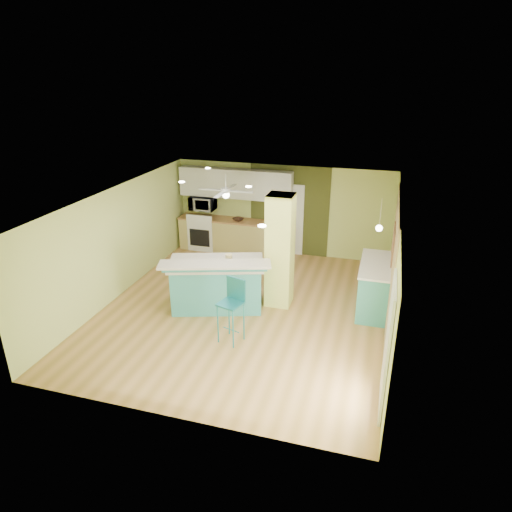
% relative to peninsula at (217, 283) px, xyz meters
% --- Properties ---
extents(floor, '(6.00, 7.00, 0.01)m').
position_rel_peninsula_xyz_m(floor, '(0.61, 0.05, -0.57)').
color(floor, olive).
rests_on(floor, ground).
extents(ceiling, '(6.00, 7.00, 0.01)m').
position_rel_peninsula_xyz_m(ceiling, '(0.61, 0.05, 1.94)').
color(ceiling, white).
rests_on(ceiling, wall_back).
extents(wall_back, '(6.00, 0.01, 2.50)m').
position_rel_peninsula_xyz_m(wall_back, '(0.61, 3.56, 0.69)').
color(wall_back, '#C6D472').
rests_on(wall_back, floor).
extents(wall_front, '(6.00, 0.01, 2.50)m').
position_rel_peninsula_xyz_m(wall_front, '(0.61, -3.45, 0.69)').
color(wall_front, '#C6D472').
rests_on(wall_front, floor).
extents(wall_left, '(0.01, 7.00, 2.50)m').
position_rel_peninsula_xyz_m(wall_left, '(-2.39, 0.05, 0.69)').
color(wall_left, '#C6D472').
rests_on(wall_left, floor).
extents(wall_right, '(0.01, 7.00, 2.50)m').
position_rel_peninsula_xyz_m(wall_right, '(3.62, 0.05, 0.69)').
color(wall_right, '#C6D472').
rests_on(wall_right, floor).
extents(wood_panel, '(0.02, 3.40, 2.50)m').
position_rel_peninsula_xyz_m(wood_panel, '(3.60, 0.65, 0.69)').
color(wood_panel, '#9B8359').
rests_on(wood_panel, floor).
extents(olive_accent, '(2.20, 0.02, 2.50)m').
position_rel_peninsula_xyz_m(olive_accent, '(0.81, 3.54, 0.69)').
color(olive_accent, '#41461C').
rests_on(olive_accent, floor).
extents(interior_door, '(0.82, 0.05, 2.00)m').
position_rel_peninsula_xyz_m(interior_door, '(0.81, 3.51, 0.44)').
color(interior_door, white).
rests_on(interior_door, floor).
extents(french_door, '(0.04, 1.08, 2.10)m').
position_rel_peninsula_xyz_m(french_door, '(3.58, -2.25, 0.49)').
color(french_door, silver).
rests_on(french_door, floor).
extents(column, '(0.55, 0.55, 2.50)m').
position_rel_peninsula_xyz_m(column, '(1.26, 0.55, 0.69)').
color(column, '#D7E168').
rests_on(column, floor).
extents(kitchen_run, '(3.25, 0.63, 0.94)m').
position_rel_peninsula_xyz_m(kitchen_run, '(-0.69, 3.25, -0.09)').
color(kitchen_run, tan).
rests_on(kitchen_run, floor).
extents(stove, '(0.76, 0.66, 1.08)m').
position_rel_peninsula_xyz_m(stove, '(-1.64, 3.24, -0.11)').
color(stove, white).
rests_on(stove, floor).
extents(upper_cabinets, '(3.20, 0.34, 0.80)m').
position_rel_peninsula_xyz_m(upper_cabinets, '(-0.69, 3.37, 1.39)').
color(upper_cabinets, silver).
rests_on(upper_cabinets, wall_back).
extents(microwave, '(0.70, 0.48, 0.39)m').
position_rel_peninsula_xyz_m(microwave, '(-1.64, 3.25, 0.79)').
color(microwave, white).
rests_on(microwave, wall_back).
extents(ceiling_fan, '(1.41, 1.41, 0.61)m').
position_rel_peninsula_xyz_m(ceiling_fan, '(-0.49, 2.05, 1.51)').
color(ceiling_fan, white).
rests_on(ceiling_fan, ceiling).
extents(pendant_lamp, '(0.14, 0.14, 0.69)m').
position_rel_peninsula_xyz_m(pendant_lamp, '(3.26, 0.80, 1.32)').
color(pendant_lamp, white).
rests_on(pendant_lamp, ceiling).
extents(wall_decor, '(0.03, 0.90, 0.70)m').
position_rel_peninsula_xyz_m(wall_decor, '(3.58, 0.85, 0.99)').
color(wall_decor, brown).
rests_on(wall_decor, wood_panel).
extents(peninsula, '(2.41, 1.80, 1.22)m').
position_rel_peninsula_xyz_m(peninsula, '(0.00, 0.00, 0.00)').
color(peninsula, teal).
rests_on(peninsula, floor).
extents(bar_stool, '(0.53, 0.53, 1.27)m').
position_rel_peninsula_xyz_m(bar_stool, '(0.77, -1.14, 0.29)').
color(bar_stool, teal).
rests_on(bar_stool, floor).
extents(side_counter, '(0.71, 1.66, 1.07)m').
position_rel_peninsula_xyz_m(side_counter, '(3.31, 0.87, -0.03)').
color(side_counter, teal).
rests_on(side_counter, floor).
extents(fruit_bowl, '(0.38, 0.38, 0.07)m').
position_rel_peninsula_xyz_m(fruit_bowl, '(-0.57, 3.22, 0.41)').
color(fruit_bowl, '#3C2318').
rests_on(fruit_bowl, kitchen_run).
extents(canister, '(0.15, 0.15, 0.16)m').
position_rel_peninsula_xyz_m(canister, '(0.24, 0.13, 0.58)').
color(canister, gold).
rests_on(canister, peninsula).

